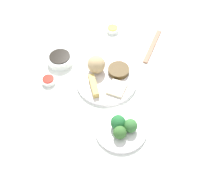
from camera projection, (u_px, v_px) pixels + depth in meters
The scene contains 17 objects.
tabletop at pixel (114, 84), 1.23m from camera, with size 2.20×2.20×0.02m, color white.
main_plate at pixel (107, 81), 1.22m from camera, with size 0.25×0.25×0.02m, color white.
rice_scoop at pixel (96, 64), 1.22m from camera, with size 0.08×0.08×0.08m, color tan.
spring_roll at pixel (94, 86), 1.18m from camera, with size 0.11×0.02×0.03m, color tan.
crab_rangoon_wonton at pixel (117, 88), 1.18m from camera, with size 0.07×0.08×0.01m, color beige.
stir_fry_heap at pixel (119, 70), 1.23m from camera, with size 0.09×0.09×0.02m, color #473315.
broccoli_plate at pixel (121, 130), 1.08m from camera, with size 0.19×0.19×0.01m, color white.
broccoli_floret_0 at pixel (118, 122), 1.06m from camera, with size 0.06×0.06×0.06m, color #226A32.
broccoli_floret_1 at pixel (120, 132), 1.04m from camera, with size 0.05×0.05×0.05m, color #386A2E.
broccoli_floret_2 at pixel (130, 126), 1.06m from camera, with size 0.05×0.05×0.05m, color #387336.
soy_sauce_bowl at pixel (60, 59), 1.28m from camera, with size 0.11×0.11×0.04m, color white.
soy_sauce_bowl_liquid at pixel (60, 56), 1.27m from camera, with size 0.09×0.09×0.00m, color black.
sauce_ramekin_hot_mustard at pixel (113, 30), 1.41m from camera, with size 0.06×0.06×0.02m, color white.
sauce_ramekin_hot_mustard_liquid at pixel (113, 28), 1.40m from camera, with size 0.05×0.05×0.00m, color yellow.
sauce_ramekin_sweet_and_sour at pixel (49, 81), 1.22m from camera, with size 0.06×0.06×0.02m, color white.
sauce_ramekin_sweet_and_sour_liquid at pixel (48, 79), 1.21m from camera, with size 0.05×0.05×0.00m, color red.
chopsticks_pair at pixel (152, 46), 1.35m from camera, with size 0.22×0.02×0.01m, color #A17055.
Camera 1 is at (-0.11, 0.76, 0.98)m, focal length 47.37 mm.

